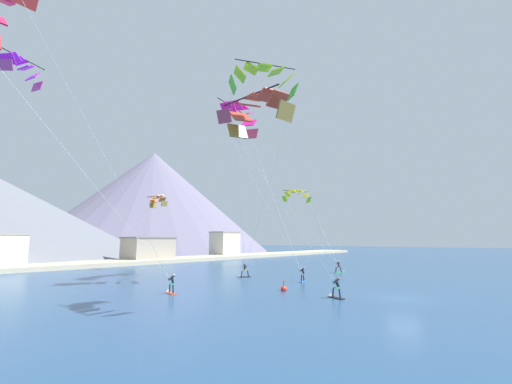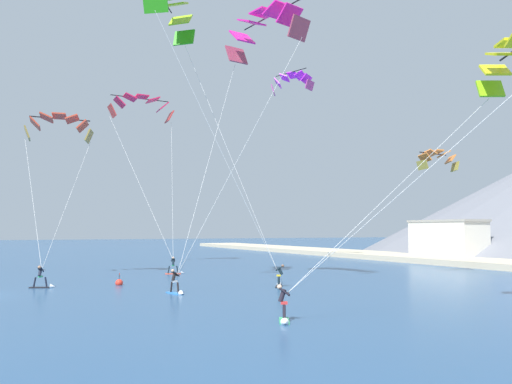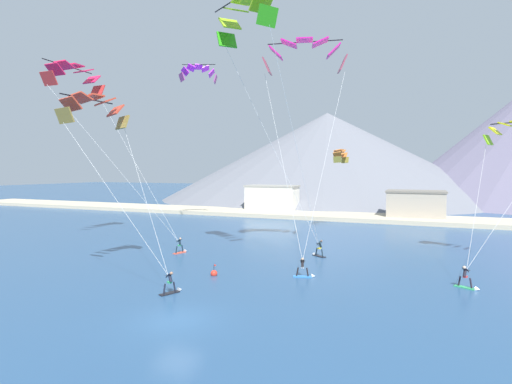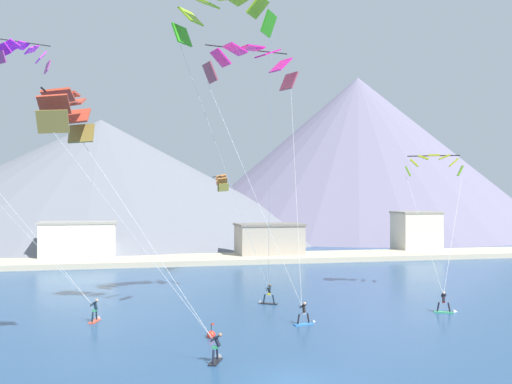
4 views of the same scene
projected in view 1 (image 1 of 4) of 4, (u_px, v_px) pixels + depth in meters
name	position (u px, v px, depth m)	size (l,w,h in m)	color
ground_plane	(402.00, 298.00, 26.39)	(400.00, 400.00, 0.00)	navy
kitesurfer_near_lead	(335.00, 292.00, 26.72)	(1.06, 1.75, 1.66)	black
kitesurfer_near_trail	(243.00, 273.00, 41.50)	(1.69, 1.25, 1.69)	black
kitesurfer_mid_center	(171.00, 288.00, 28.92)	(0.87, 1.78, 1.70)	#E54C33
kitesurfer_far_left	(303.00, 277.00, 37.10)	(1.78, 0.85, 1.66)	#337FDB
kitesurfer_far_right	(340.00, 269.00, 46.83)	(1.73, 1.16, 1.72)	#33B266
parafoil_kite_near_lead	(258.00, 109.00, 23.32)	(8.78, 5.78, 13.07)	olive
parafoil_kite_near_trail	(263.00, 78.00, 36.32)	(8.35, 9.60, 21.51)	#2CA016
parafoil_kite_mid_center	(3.00, 0.00, 20.99)	(14.25, 7.72, 18.97)	red
parafoil_kite_far_left	(240.00, 116.00, 42.82)	(8.18, 9.37, 19.85)	#9A3A4F
parafoil_kite_far_right	(297.00, 195.00, 58.01)	(7.32, 11.16, 11.55)	#81CA17
parafoil_kite_distant_high_outer	(20.00, 68.00, 36.95)	(5.07, 4.37, 2.65)	#A03A8A
parafoil_kite_distant_low_drift	(158.00, 200.00, 52.86)	(1.67, 4.12, 1.92)	olive
race_marker_buoy	(284.00, 289.00, 30.30)	(0.56, 0.56, 1.02)	red
shoreline_strip	(93.00, 264.00, 59.06)	(180.00, 10.00, 0.70)	beige
shore_building_harbour_front	(148.00, 249.00, 69.84)	(9.42, 6.46, 5.05)	#A89E8E
shore_building_quay_east	(225.00, 244.00, 90.32)	(6.68, 5.50, 6.61)	beige
mountain_peak_west_ridge	(152.00, 201.00, 136.66)	(91.95, 91.95, 39.58)	slate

